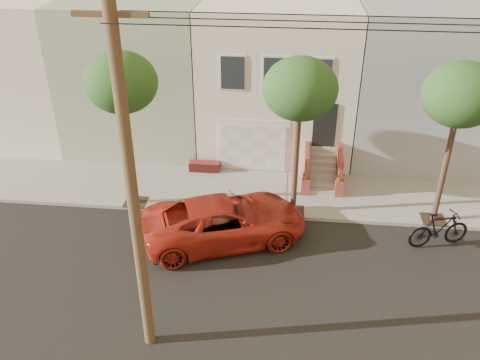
# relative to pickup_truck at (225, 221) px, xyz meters

# --- Properties ---
(ground) EXTENTS (90.00, 90.00, 0.00)m
(ground) POSITION_rel_pickup_truck_xyz_m (1.50, -1.94, -0.84)
(ground) COLOR black
(ground) RESTS_ON ground
(sidewalk) EXTENTS (40.00, 3.70, 0.15)m
(sidewalk) POSITION_rel_pickup_truck_xyz_m (1.50, 3.41, -0.76)
(sidewalk) COLOR gray
(sidewalk) RESTS_ON ground
(house_row) EXTENTS (33.10, 11.70, 7.00)m
(house_row) POSITION_rel_pickup_truck_xyz_m (1.50, 9.25, 2.81)
(house_row) COLOR beige
(house_row) RESTS_ON sidewalk
(tree_left) EXTENTS (2.70, 2.57, 6.30)m
(tree_left) POSITION_rel_pickup_truck_xyz_m (-4.00, 1.96, 4.42)
(tree_left) COLOR #2D2116
(tree_left) RESTS_ON sidewalk
(tree_mid) EXTENTS (2.70, 2.57, 6.30)m
(tree_mid) POSITION_rel_pickup_truck_xyz_m (2.50, 1.96, 4.42)
(tree_mid) COLOR #2D2116
(tree_mid) RESTS_ON sidewalk
(tree_right) EXTENTS (2.70, 2.57, 6.30)m
(tree_right) POSITION_rel_pickup_truck_xyz_m (8.00, 1.96, 4.42)
(tree_right) COLOR #2D2116
(tree_right) RESTS_ON sidewalk
(pickup_truck) EXTENTS (6.62, 4.71, 1.68)m
(pickup_truck) POSITION_rel_pickup_truck_xyz_m (0.00, 0.00, 0.00)
(pickup_truck) COLOR #A62417
(pickup_truck) RESTS_ON ground
(motorcycle) EXTENTS (2.44, 1.33, 1.41)m
(motorcycle) POSITION_rel_pickup_truck_xyz_m (7.79, 0.47, -0.13)
(motorcycle) COLOR black
(motorcycle) RESTS_ON ground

